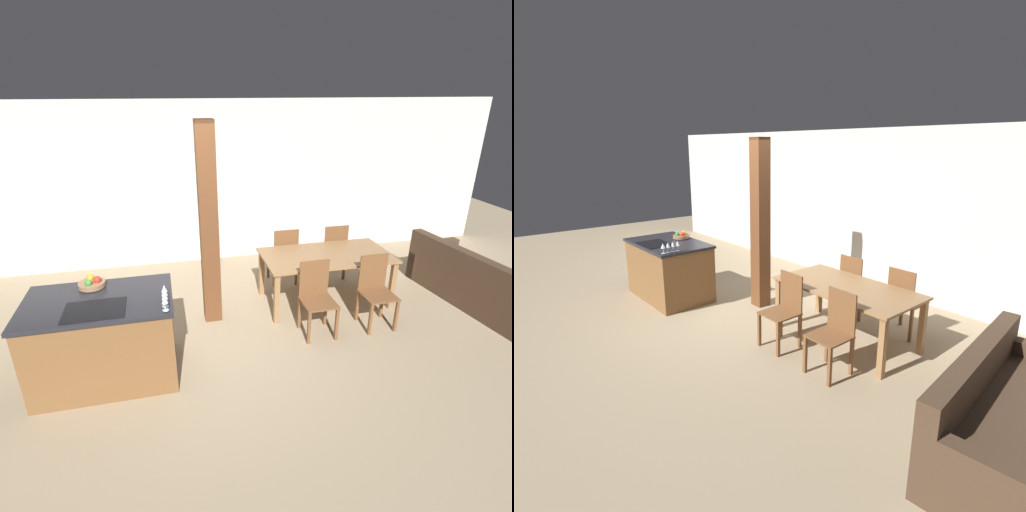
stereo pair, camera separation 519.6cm
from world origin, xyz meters
The scene contains 15 objects.
ground_plane centered at (0.00, 0.00, 0.00)m, with size 16.00×16.00×0.00m, color #9E896B.
wall_back centered at (0.00, 2.51, 1.35)m, with size 11.20×0.08×2.70m.
kitchen_island centered at (-1.16, -0.46, 0.47)m, with size 1.44×0.91×0.94m.
fruit_bowl centered at (-1.25, -0.17, 0.98)m, with size 0.27×0.27×0.11m.
wine_glass_near centered at (-0.51, -0.84, 1.05)m, with size 0.06×0.06×0.15m.
wine_glass_middle centered at (-0.51, -0.77, 1.05)m, with size 0.06×0.06×0.15m.
wine_glass_far centered at (-0.51, -0.69, 1.05)m, with size 0.06×0.06×0.15m.
wine_glass_end centered at (-0.51, -0.62, 1.05)m, with size 0.06×0.06×0.15m.
dining_table centered at (1.68, 0.54, 0.63)m, with size 1.78×0.93×0.73m.
dining_chair_near_left centered at (1.28, -0.15, 0.48)m, with size 0.40×0.40×0.92m.
dining_chair_near_right centered at (2.08, -0.15, 0.48)m, with size 0.40×0.40×0.92m.
dining_chair_far_left centered at (1.28, 1.23, 0.48)m, with size 0.40×0.40×0.92m.
dining_chair_far_right centered at (2.08, 1.23, 0.48)m, with size 0.40×0.40×0.92m.
couch centered at (3.81, 0.03, 0.27)m, with size 1.08×2.12×0.81m.
timber_post centered at (0.07, 0.46, 1.27)m, with size 0.22×0.22×2.54m.
Camera 1 is at (-0.44, -4.18, 2.85)m, focal length 28.00 mm.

